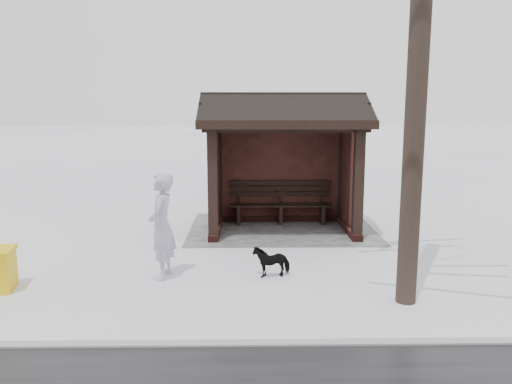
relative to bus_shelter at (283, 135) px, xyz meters
The scene contains 6 objects.
ground 2.17m from the bus_shelter, 90.00° to the left, with size 120.00×120.00×0.00m, color white.
kerb 6.05m from the bus_shelter, 90.00° to the left, with size 120.00×0.15×0.06m, color gray.
trampled_patch 2.16m from the bus_shelter, 90.00° to the right, with size 4.20×3.20×0.02m, color #97979C.
bus_shelter is the anchor object (origin of this frame).
pedestrian 4.13m from the bus_shelter, 56.28° to the left, with size 0.64×0.42×1.75m, color #B2A4C0.
dog 3.75m from the bus_shelter, 83.07° to the left, with size 0.27×0.59×0.50m, color black.
Camera 1 is at (0.77, 11.01, 2.79)m, focal length 35.00 mm.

